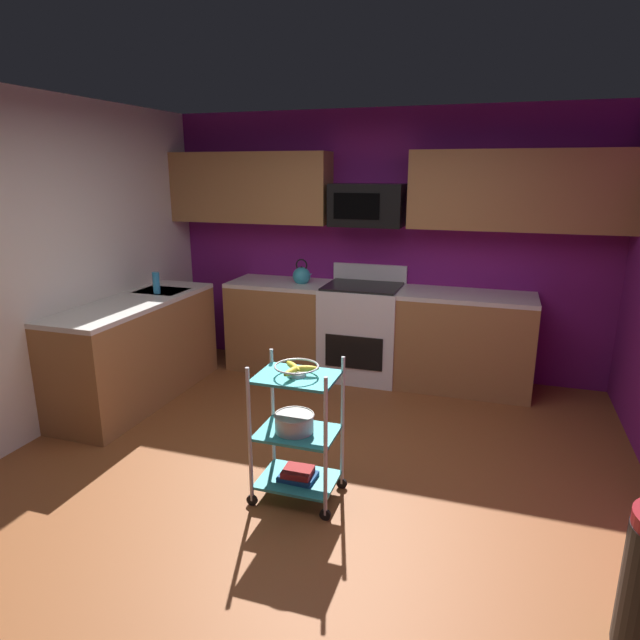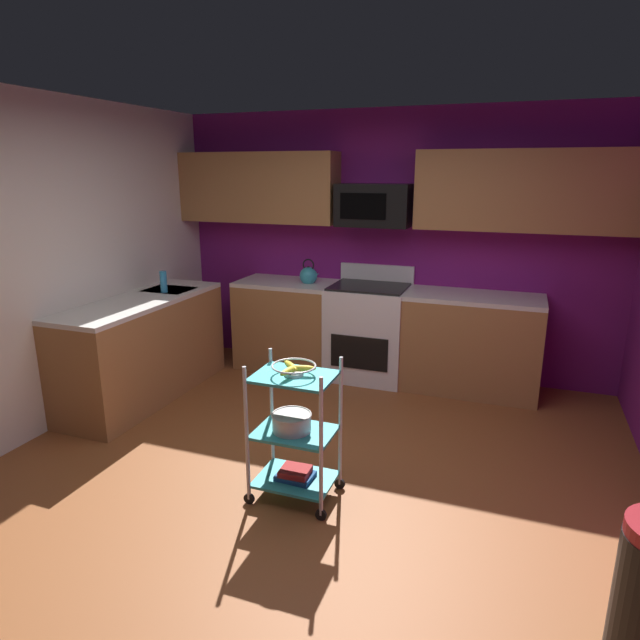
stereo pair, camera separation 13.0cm
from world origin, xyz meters
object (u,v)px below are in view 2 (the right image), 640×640
oven_range (368,331)px  kettle (309,275)px  book_stack (295,474)px  microwave (374,205)px  rolling_cart (295,432)px  mixing_bowl_large (292,422)px  fruit_bowl (294,368)px  dish_soap_bottle (164,282)px

oven_range → kettle: size_ratio=4.17×
oven_range → book_stack: 2.25m
oven_range → book_stack: size_ratio=4.70×
microwave → rolling_cart: bearing=-86.6°
mixing_bowl_large → book_stack: mixing_bowl_large is taller
oven_range → mixing_bowl_large: (0.12, -2.22, 0.04)m
book_stack → kettle: size_ratio=0.89×
mixing_bowl_large → kettle: (-0.75, 2.21, 0.48)m
book_stack → mixing_bowl_large: bearing=-180.0°
fruit_bowl → oven_range: bearing=93.5°
rolling_cart → fruit_bowl: size_ratio=3.36×
dish_soap_bottle → mixing_bowl_large: bearing=-35.7°
fruit_bowl → book_stack: fruit_bowl is taller
oven_range → dish_soap_bottle: size_ratio=5.50×
mixing_bowl_large → dish_soap_bottle: dish_soap_bottle is taller
microwave → dish_soap_bottle: microwave is taller
dish_soap_bottle → rolling_cart: bearing=-35.4°
oven_range → dish_soap_bottle: (-1.75, -0.88, 0.54)m
kettle → dish_soap_bottle: kettle is taller
rolling_cart → dish_soap_bottle: size_ratio=4.57×
mixing_bowl_large → oven_range: bearing=93.0°
book_stack → dish_soap_bottle: dish_soap_bottle is taller
oven_range → book_stack: oven_range is taller
oven_range → microwave: bearing=90.3°
rolling_cart → mixing_bowl_large: rolling_cart is taller
mixing_bowl_large → dish_soap_bottle: bearing=144.3°
rolling_cart → dish_soap_bottle: bearing=144.6°
rolling_cart → kettle: size_ratio=3.47×
kettle → fruit_bowl: bearing=-70.7°
microwave → fruit_bowl: microwave is taller
fruit_bowl → microwave: bearing=93.4°
oven_range → rolling_cart: (0.14, -2.22, -0.03)m
kettle → dish_soap_bottle: (-1.11, -0.88, 0.02)m
dish_soap_bottle → kettle: bearing=38.3°
microwave → dish_soap_bottle: size_ratio=3.50×
kettle → microwave: bearing=9.7°
fruit_bowl → mixing_bowl_large: size_ratio=1.08×
rolling_cart → microwave: bearing=93.4°
fruit_bowl → mixing_bowl_large: bearing=-180.0°
fruit_bowl → dish_soap_bottle: bearing=144.6°
oven_range → book_stack: (0.14, -2.22, -0.32)m
oven_range → dish_soap_bottle: dish_soap_bottle is taller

